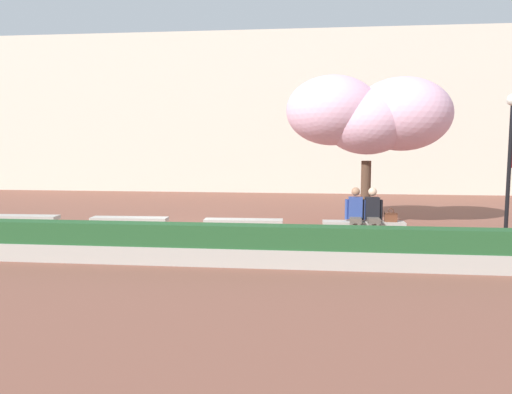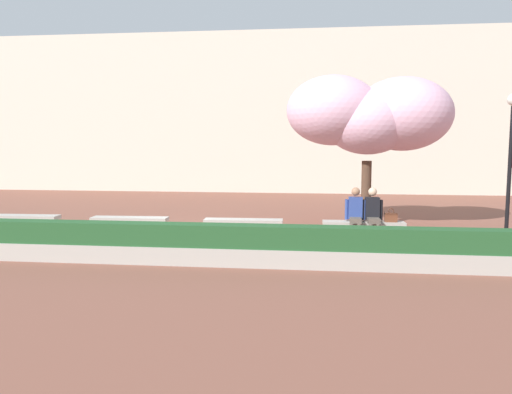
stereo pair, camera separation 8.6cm
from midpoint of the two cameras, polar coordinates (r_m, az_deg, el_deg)
ground_plane at (r=13.04m, az=-7.82°, el=-4.36°), size 100.00×100.00×0.00m
building_facade at (r=25.60m, az=-0.54°, el=9.37°), size 28.00×4.00×7.52m
stone_bench_west_end at (r=14.78m, az=-25.01°, el=-2.43°), size 2.01×0.49×0.45m
stone_bench_near_west at (r=13.44m, az=-14.05°, el=-2.84°), size 2.01×0.49×0.45m
stone_bench_center at (r=12.70m, az=-1.26°, el=-3.18°), size 2.01×0.49×0.45m
stone_bench_near_east at (r=12.64m, az=12.37°, el=-3.38°), size 2.01×0.49×0.45m
person_seated_left at (r=12.50m, az=11.49°, el=-1.65°), size 0.51×0.69×1.29m
person_seated_right at (r=12.55m, az=13.39°, el=-1.67°), size 0.51×0.70×1.29m
handbag at (r=12.68m, az=15.35°, el=-2.19°), size 0.30×0.15×0.34m
cherry_tree_main at (r=14.31m, az=12.96°, el=9.09°), size 4.54×2.72×4.24m
lamp_post_with_banner at (r=13.06m, az=27.30°, el=4.39°), size 0.54×0.28×3.51m
planter_hedge_foreground at (r=10.22m, az=-11.99°, el=-5.21°), size 14.51×0.50×0.80m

